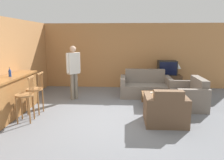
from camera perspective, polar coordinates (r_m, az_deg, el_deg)
name	(u,v)px	position (r m, az deg, el deg)	size (l,w,h in m)	color
ground_plane	(116,119)	(5.66, 1.02, -10.10)	(24.00, 24.00, 0.00)	slate
wall_back	(120,56)	(8.97, 2.06, 6.31)	(9.40, 0.08, 2.60)	#B27A47
wall_left	(19,62)	(7.43, -23.23, 4.43)	(0.08, 8.66, 2.60)	#B27A47
bar_counter	(9,97)	(6.25, -25.36, -4.11)	(0.55, 2.53, 1.04)	brown
bar_chair_near	(25,98)	(5.72, -21.73, -4.34)	(0.47, 0.47, 1.13)	#996638
bar_chair_mid	(35,92)	(6.25, -19.42, -2.91)	(0.44, 0.44, 1.13)	#996638
couch_far	(145,87)	(7.78, 8.66, -1.86)	(1.73, 0.94, 0.91)	#70665B
armchair_near	(165,111)	(5.42, 13.78, -7.80)	(0.98, 0.90, 0.89)	brown
loveseat_right	(189,96)	(6.93, 19.45, -4.01)	(0.87, 1.38, 0.88)	#70665B
coffee_table	(153,96)	(6.69, 10.54, -4.04)	(0.62, 0.86, 0.38)	brown
tv_unit	(166,82)	(8.84, 14.00, -0.61)	(1.10, 0.55, 0.61)	#513823
tv	(167,68)	(8.74, 14.19, 3.13)	(0.70, 0.48, 0.56)	black
bottle	(10,73)	(6.27, -25.14, 1.78)	(0.07, 0.07, 0.24)	#234293
book_on_table	(149,93)	(6.73, 9.62, -3.26)	(0.27, 0.26, 0.03)	#B7AD99
table_lamp	(178,66)	(8.82, 16.84, 3.41)	(0.23, 0.23, 0.46)	brown
person_by_window	(74,69)	(7.27, -10.02, 2.79)	(0.40, 0.42, 1.78)	#756B5B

